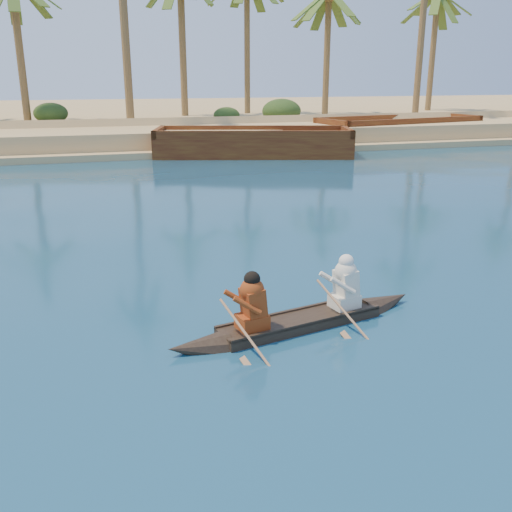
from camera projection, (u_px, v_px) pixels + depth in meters
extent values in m
plane|color=#0B3246|center=(245.00, 325.00, 10.33)|extent=(160.00, 160.00, 0.00)
cube|color=tan|center=(128.00, 149.00, 34.03)|extent=(150.00, 8.00, 0.50)
cube|color=tan|center=(108.00, 117.00, 53.99)|extent=(150.00, 50.00, 1.50)
cube|color=brown|center=(253.00, 148.00, 32.12)|extent=(11.41, 6.44, 1.35)
cube|color=brown|center=(399.00, 135.00, 39.42)|extent=(12.19, 6.00, 1.46)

